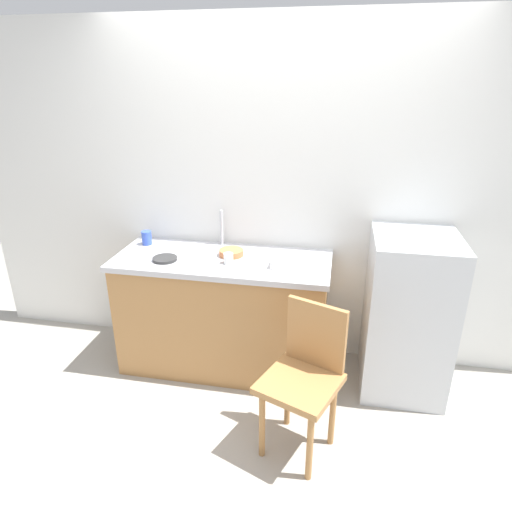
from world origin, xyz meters
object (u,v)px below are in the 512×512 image
at_px(hotplate, 165,259).
at_px(cup_white, 228,258).
at_px(terracotta_bowl, 231,253).
at_px(cup_blue, 147,238).
at_px(dish_tray, 293,262).
at_px(chair, 305,374).
at_px(refrigerator, 407,314).

bearing_deg(hotplate, cup_white, 3.69).
bearing_deg(cup_white, terracotta_bowl, 96.40).
bearing_deg(terracotta_bowl, cup_blue, 171.90).
bearing_deg(dish_tray, hotplate, -175.07).
height_order(hotplate, cup_white, cup_white).
bearing_deg(cup_blue, dish_tray, -9.64).
bearing_deg(cup_blue, chair, -33.28).
bearing_deg(cup_white, dish_tray, 6.21).
distance_m(refrigerator, terracotta_bowl, 1.28).
relative_size(dish_tray, cup_blue, 2.71).
distance_m(hotplate, cup_white, 0.45).
bearing_deg(dish_tray, terracotta_bowl, 168.06).
bearing_deg(cup_blue, cup_white, -18.98).
height_order(dish_tray, cup_blue, cup_blue).
relative_size(chair, terracotta_bowl, 5.18).
bearing_deg(terracotta_bowl, chair, -51.00).
bearing_deg(dish_tray, cup_blue, 170.36).
height_order(refrigerator, dish_tray, refrigerator).
height_order(chair, dish_tray, dish_tray).
distance_m(refrigerator, dish_tray, 0.85).
bearing_deg(terracotta_bowl, cup_white, -83.60).
distance_m(refrigerator, chair, 0.94).
relative_size(terracotta_bowl, cup_white, 2.37).
height_order(refrigerator, chair, refrigerator).
height_order(chair, hotplate, hotplate).
xyz_separation_m(dish_tray, hotplate, (-0.88, -0.08, -0.02)).
height_order(refrigerator, hotplate, refrigerator).
xyz_separation_m(refrigerator, hotplate, (-1.66, -0.12, 0.33)).
bearing_deg(hotplate, dish_tray, 4.93).
height_order(refrigerator, cup_blue, refrigerator).
xyz_separation_m(hotplate, cup_white, (0.44, 0.03, 0.03)).
bearing_deg(cup_white, refrigerator, 4.46).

